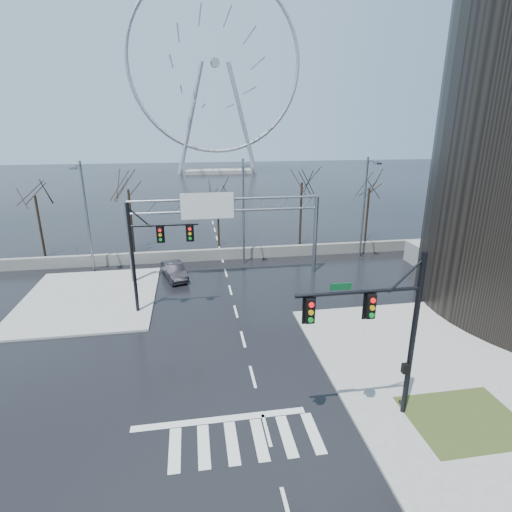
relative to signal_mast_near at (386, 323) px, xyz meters
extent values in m
plane|color=black|center=(-5.14, 4.04, -4.87)|extent=(260.00, 260.00, 0.00)
cube|color=gray|center=(4.86, 6.04, -4.80)|extent=(12.00, 10.00, 0.15)
cube|color=gray|center=(-16.14, 16.04, -4.80)|extent=(10.00, 12.00, 0.15)
cube|color=#2F3E19|center=(3.86, -0.96, -4.72)|extent=(5.00, 4.00, 0.02)
cube|color=slate|center=(-5.14, 24.04, -4.32)|extent=(52.00, 0.50, 1.10)
cylinder|color=black|center=(1.36, 0.04, -0.87)|extent=(0.24, 0.24, 8.00)
cylinder|color=black|center=(-1.34, 0.04, 1.53)|extent=(5.40, 0.16, 0.16)
cube|color=black|center=(-0.84, -0.11, 0.93)|extent=(0.35, 0.28, 1.05)
cube|color=black|center=(-3.44, -0.11, 0.93)|extent=(0.35, 0.28, 1.05)
cylinder|color=black|center=(-12.14, 13.04, -0.87)|extent=(0.24, 0.24, 8.00)
cylinder|color=black|center=(-9.84, 13.04, 1.53)|extent=(4.60, 0.16, 0.16)
cube|color=black|center=(-10.14, 12.89, 0.93)|extent=(0.35, 0.28, 1.05)
cube|color=black|center=(-8.14, 12.89, 0.93)|extent=(0.35, 0.28, 1.05)
cylinder|color=slate|center=(-13.14, 19.04, -1.37)|extent=(0.36, 0.36, 7.00)
cylinder|color=slate|center=(2.86, 19.04, -1.37)|extent=(0.36, 0.36, 7.00)
cylinder|color=slate|center=(-5.14, 19.04, 2.13)|extent=(16.00, 0.20, 0.20)
cylinder|color=slate|center=(-5.14, 19.04, 1.13)|extent=(16.00, 0.20, 0.20)
cube|color=#09441C|center=(-6.64, 18.89, 1.63)|extent=(4.20, 0.10, 2.00)
cube|color=silver|center=(-6.64, 18.83, 1.63)|extent=(4.40, 0.02, 2.20)
cylinder|color=slate|center=(-17.14, 22.54, 0.13)|extent=(0.20, 0.20, 10.00)
cylinder|color=slate|center=(-17.14, 21.44, 4.83)|extent=(0.12, 2.20, 0.12)
cube|color=slate|center=(-17.14, 20.44, 4.73)|extent=(0.50, 0.70, 0.18)
cylinder|color=slate|center=(-3.14, 22.54, 0.13)|extent=(0.20, 0.20, 10.00)
cylinder|color=slate|center=(-3.14, 21.44, 4.83)|extent=(0.12, 2.20, 0.12)
cube|color=slate|center=(-3.14, 20.44, 4.73)|extent=(0.50, 0.70, 0.18)
cylinder|color=slate|center=(8.86, 22.54, 0.13)|extent=(0.20, 0.20, 10.00)
cylinder|color=slate|center=(8.86, 21.44, 4.83)|extent=(0.12, 2.20, 0.12)
cube|color=slate|center=(8.86, 20.44, 4.73)|extent=(0.50, 0.70, 0.18)
cylinder|color=black|center=(-23.14, 28.04, -1.72)|extent=(0.24, 0.24, 6.30)
cylinder|color=black|center=(-14.14, 27.54, -1.50)|extent=(0.24, 0.24, 6.75)
cylinder|color=black|center=(-5.14, 28.54, -1.95)|extent=(0.24, 0.24, 5.85)
cylinder|color=black|center=(3.86, 27.54, -1.36)|extent=(0.24, 0.24, 7.02)
cylinder|color=black|center=(11.86, 28.04, -1.81)|extent=(0.24, 0.24, 6.12)
cube|color=gray|center=(-0.14, 99.04, -4.37)|extent=(18.00, 6.00, 1.00)
torus|color=#B2B2B7|center=(-0.14, 99.04, 23.13)|extent=(45.00, 1.00, 45.00)
cylinder|color=#B2B2B7|center=(-0.14, 99.04, 23.13)|extent=(2.40, 1.50, 2.40)
cylinder|color=#B2B2B7|center=(-7.14, 99.04, 9.13)|extent=(8.28, 1.20, 28.82)
cylinder|color=#B2B2B7|center=(6.86, 99.04, 9.13)|extent=(8.28, 1.20, 28.82)
imported|color=black|center=(-9.72, 19.47, -4.17)|extent=(2.62, 4.53, 1.41)
camera|label=1|loc=(-7.93, -14.12, 8.06)|focal=28.00mm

